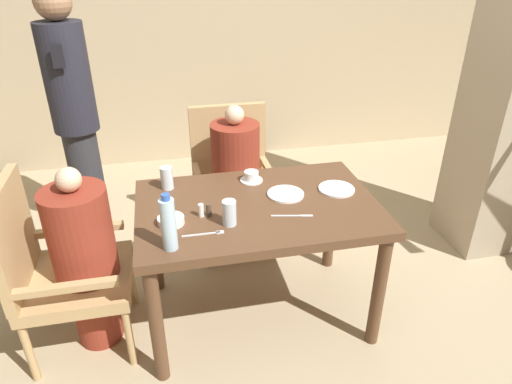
% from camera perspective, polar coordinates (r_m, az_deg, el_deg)
% --- Properties ---
extents(ground_plane, '(16.00, 16.00, 0.00)m').
position_cam_1_polar(ground_plane, '(2.85, 0.18, -14.68)').
color(ground_plane, tan).
extents(wall_back, '(8.00, 0.06, 2.80)m').
position_cam_1_polar(wall_back, '(4.50, -6.85, 21.19)').
color(wall_back, tan).
rests_on(wall_back, ground_plane).
extents(dining_table, '(1.27, 0.83, 0.75)m').
position_cam_1_polar(dining_table, '(2.46, 0.21, -3.58)').
color(dining_table, brown).
rests_on(dining_table, ground_plane).
extents(chair_left_side, '(0.54, 0.54, 0.98)m').
position_cam_1_polar(chair_left_side, '(2.56, -23.84, -8.46)').
color(chair_left_side, tan).
rests_on(chair_left_side, ground_plane).
extents(diner_in_left_chair, '(0.32, 0.32, 1.05)m').
position_cam_1_polar(diner_in_left_chair, '(2.52, -20.53, -7.74)').
color(diner_in_left_chair, maroon).
rests_on(diner_in_left_chair, ground_plane).
extents(chair_far_side, '(0.54, 0.54, 0.98)m').
position_cam_1_polar(chair_far_side, '(3.25, -2.98, 2.10)').
color(chair_far_side, tan).
rests_on(chair_far_side, ground_plane).
extents(diner_in_far_chair, '(0.32, 0.32, 1.07)m').
position_cam_1_polar(diner_in_far_chair, '(3.09, -2.53, 1.50)').
color(diner_in_far_chair, maroon).
rests_on(diner_in_far_chair, ground_plane).
extents(standing_host, '(0.30, 0.34, 1.77)m').
position_cam_1_polar(standing_host, '(3.38, -21.75, 9.19)').
color(standing_host, '#2D2D33').
rests_on(standing_host, ground_plane).
extents(plate_main_left, '(0.20, 0.20, 0.01)m').
position_cam_1_polar(plate_main_left, '(2.58, 10.03, 0.38)').
color(plate_main_left, white).
rests_on(plate_main_left, dining_table).
extents(plate_main_right, '(0.20, 0.20, 0.01)m').
position_cam_1_polar(plate_main_right, '(2.49, 3.72, -0.26)').
color(plate_main_right, white).
rests_on(plate_main_right, dining_table).
extents(teacup_with_saucer, '(0.13, 0.13, 0.06)m').
position_cam_1_polar(teacup_with_saucer, '(2.63, -0.59, 1.91)').
color(teacup_with_saucer, white).
rests_on(teacup_with_saucer, dining_table).
extents(bowl_small, '(0.13, 0.13, 0.04)m').
position_cam_1_polar(bowl_small, '(2.27, -10.59, -3.51)').
color(bowl_small, white).
rests_on(bowl_small, dining_table).
extents(water_bottle, '(0.07, 0.07, 0.28)m').
position_cam_1_polar(water_bottle, '(2.03, -10.89, -3.92)').
color(water_bottle, silver).
rests_on(water_bottle, dining_table).
extents(glass_tall_near, '(0.07, 0.07, 0.13)m').
position_cam_1_polar(glass_tall_near, '(2.58, -11.09, 1.73)').
color(glass_tall_near, silver).
rests_on(glass_tall_near, dining_table).
extents(glass_tall_mid, '(0.07, 0.07, 0.13)m').
position_cam_1_polar(glass_tall_mid, '(2.21, -3.36, -2.62)').
color(glass_tall_mid, silver).
rests_on(glass_tall_mid, dining_table).
extents(salt_shaker, '(0.03, 0.03, 0.07)m').
position_cam_1_polar(salt_shaker, '(2.30, -6.89, -2.28)').
color(salt_shaker, white).
rests_on(salt_shaker, dining_table).
extents(pepper_shaker, '(0.03, 0.03, 0.07)m').
position_cam_1_polar(pepper_shaker, '(2.30, -5.91, -2.22)').
color(pepper_shaker, '#4C3D2D').
rests_on(pepper_shaker, dining_table).
extents(fork_beside_plate, '(0.20, 0.02, 0.00)m').
position_cam_1_polar(fork_beside_plate, '(2.17, -6.09, -5.20)').
color(fork_beside_plate, silver).
rests_on(fork_beside_plate, dining_table).
extents(knife_beside_plate, '(0.21, 0.06, 0.00)m').
position_cam_1_polar(knife_beside_plate, '(2.31, 4.80, -2.97)').
color(knife_beside_plate, silver).
rests_on(knife_beside_plate, dining_table).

